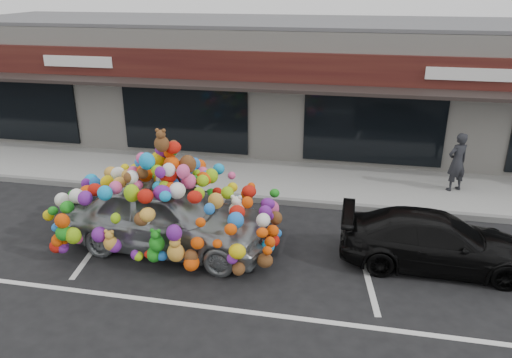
# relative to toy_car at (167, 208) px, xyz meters

# --- Properties ---
(ground) EXTENTS (90.00, 90.00, 0.00)m
(ground) POSITION_rel_toy_car_xyz_m (1.44, 0.31, -0.97)
(ground) COLOR black
(ground) RESTS_ON ground
(shop_building) EXTENTS (24.00, 7.20, 4.31)m
(shop_building) POSITION_rel_toy_car_xyz_m (1.44, 8.75, 1.20)
(shop_building) COLOR beige
(shop_building) RESTS_ON ground
(sidewalk) EXTENTS (26.00, 3.00, 0.15)m
(sidewalk) POSITION_rel_toy_car_xyz_m (1.44, 4.31, -0.89)
(sidewalk) COLOR #9C9B96
(sidewalk) RESTS_ON ground
(kerb) EXTENTS (26.00, 0.18, 0.16)m
(kerb) POSITION_rel_toy_car_xyz_m (1.44, 2.81, -0.89)
(kerb) COLOR slate
(kerb) RESTS_ON ground
(parking_stripe_left) EXTENTS (0.73, 4.37, 0.01)m
(parking_stripe_left) POSITION_rel_toy_car_xyz_m (-1.76, 0.51, -0.96)
(parking_stripe_left) COLOR silver
(parking_stripe_left) RESTS_ON ground
(parking_stripe_mid) EXTENTS (0.73, 4.37, 0.01)m
(parking_stripe_mid) POSITION_rel_toy_car_xyz_m (4.24, 0.51, -0.96)
(parking_stripe_mid) COLOR silver
(parking_stripe_mid) RESTS_ON ground
(lane_line) EXTENTS (14.00, 0.12, 0.01)m
(lane_line) POSITION_rel_toy_car_xyz_m (3.44, -1.99, -0.96)
(lane_line) COLOR silver
(lane_line) RESTS_ON ground
(toy_car) EXTENTS (3.31, 5.04, 2.85)m
(toy_car) POSITION_rel_toy_car_xyz_m (0.00, 0.00, 0.00)
(toy_car) COLOR gray
(toy_car) RESTS_ON ground
(black_sedan) EXTENTS (1.61, 3.93, 1.14)m
(black_sedan) POSITION_rel_toy_car_xyz_m (5.71, 0.37, -0.40)
(black_sedan) COLOR black
(black_sedan) RESTS_ON ground
(pedestrian_a) EXTENTS (0.72, 0.65, 1.65)m
(pedestrian_a) POSITION_rel_toy_car_xyz_m (6.70, 4.36, 0.01)
(pedestrian_a) COLOR #242228
(pedestrian_a) RESTS_ON sidewalk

